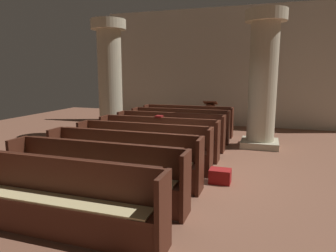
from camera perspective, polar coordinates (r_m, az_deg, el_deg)
The scene contains 15 objects.
ground_plane at distance 6.43m, azimuth 3.86°, elevation -8.57°, with size 19.20×19.20×0.00m, color brown.
back_wall at distance 12.09m, azimuth 11.28°, elevation 10.76°, with size 10.00×0.16×4.50m, color beige.
pew_row_0 at distance 10.13m, azimuth 3.70°, elevation 1.21°, with size 2.99×0.47×0.96m.
pew_row_1 at distance 9.22m, azimuth 2.21°, elevation 0.35°, with size 2.99×0.46×0.96m.
pew_row_2 at distance 8.31m, azimuth 0.39°, elevation -0.69°, with size 2.99×0.46×0.96m.
pew_row_3 at distance 7.42m, azimuth -1.88°, elevation -1.99°, with size 2.99×0.47×0.96m.
pew_row_4 at distance 6.55m, azimuth -4.75°, elevation -3.64°, with size 2.99×0.46×0.96m.
pew_row_5 at distance 5.71m, azimuth -8.51°, elevation -5.76°, with size 2.99×0.46×0.96m.
pew_row_6 at distance 4.91m, azimuth -13.58°, elevation -8.56°, with size 2.99×0.47×0.96m.
pew_row_7 at distance 4.18m, azimuth -20.63°, elevation -12.27°, with size 2.99×0.46×0.96m.
pillar_aisle_side at distance 8.69m, azimuth 17.51°, elevation 8.65°, with size 1.09×1.09×3.68m.
pillar_far_side at distance 9.94m, azimuth -10.89°, elevation 9.03°, with size 1.09×1.09×3.68m.
lectern at distance 10.89m, azimuth 7.93°, elevation 1.48°, with size 0.48×0.45×1.08m.
hymn_book at distance 7.52m, azimuth -1.69°, elevation 1.85°, with size 0.16×0.20×0.04m, color maroon.
kneeler_box_red at distance 5.83m, azimuth 9.81°, elevation -9.30°, with size 0.40×0.29×0.27m, color maroon.
Camera 1 is at (1.49, -5.91, 2.04)m, focal length 32.28 mm.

